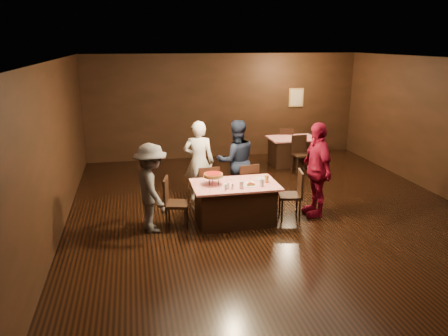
{
  "coord_description": "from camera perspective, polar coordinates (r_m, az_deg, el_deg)",
  "views": [
    {
      "loc": [
        -2.62,
        -7.46,
        3.33
      ],
      "look_at": [
        -0.98,
        0.37,
        1.0
      ],
      "focal_mm": 35.0,
      "sensor_mm": 36.0,
      "label": 1
    }
  ],
  "objects": [
    {
      "name": "room",
      "position": [
        8.0,
        7.5,
        7.53
      ],
      "size": [
        10.0,
        10.04,
        3.02
      ],
      "color": "black",
      "rests_on": "ground"
    },
    {
      "name": "main_table",
      "position": [
        8.28,
        1.42,
        -4.6
      ],
      "size": [
        1.6,
        1.0,
        0.77
      ],
      "primitive_type": "cube",
      "color": "red",
      "rests_on": "ground"
    },
    {
      "name": "back_table",
      "position": [
        12.29,
        8.85,
        2.19
      ],
      "size": [
        1.3,
        0.9,
        0.77
      ],
      "primitive_type": "cube",
      "color": "#B20B1B",
      "rests_on": "ground"
    },
    {
      "name": "chair_far_left",
      "position": [
        8.87,
        -2.21,
        -2.55
      ],
      "size": [
        0.45,
        0.45,
        0.95
      ],
      "primitive_type": "cube",
      "rotation": [
        0.0,
        0.0,
        3.2
      ],
      "color": "black",
      "rests_on": "ground"
    },
    {
      "name": "chair_far_right",
      "position": [
        9.03,
        2.81,
        -2.22
      ],
      "size": [
        0.49,
        0.49,
        0.95
      ],
      "primitive_type": "cube",
      "rotation": [
        0.0,
        0.0,
        3.31
      ],
      "color": "black",
      "rests_on": "ground"
    },
    {
      "name": "chair_end_left",
      "position": [
        8.08,
        -6.22,
        -4.55
      ],
      "size": [
        0.5,
        0.5,
        0.95
      ],
      "primitive_type": "cube",
      "rotation": [
        0.0,
        0.0,
        1.35
      ],
      "color": "black",
      "rests_on": "ground"
    },
    {
      "name": "chair_end_right",
      "position": [
        8.55,
        8.63,
        -3.45
      ],
      "size": [
        0.49,
        0.49,
        0.95
      ],
      "primitive_type": "cube",
      "rotation": [
        0.0,
        0.0,
        -1.77
      ],
      "color": "black",
      "rests_on": "ground"
    },
    {
      "name": "chair_back_near",
      "position": [
        11.64,
        10.07,
        1.79
      ],
      "size": [
        0.43,
        0.43,
        0.95
      ],
      "primitive_type": "cube",
      "rotation": [
        0.0,
        0.0,
        0.02
      ],
      "color": "black",
      "rests_on": "ground"
    },
    {
      "name": "chair_back_far",
      "position": [
        12.82,
        7.93,
        3.22
      ],
      "size": [
        0.49,
        0.49,
        0.95
      ],
      "primitive_type": "cube",
      "rotation": [
        0.0,
        0.0,
        2.96
      ],
      "color": "black",
      "rests_on": "ground"
    },
    {
      "name": "diner_white_jacket",
      "position": [
        9.21,
        -3.3,
        0.8
      ],
      "size": [
        0.73,
        0.58,
        1.76
      ],
      "primitive_type": "imported",
      "rotation": [
        0.0,
        0.0,
        2.87
      ],
      "color": "white",
      "rests_on": "ground"
    },
    {
      "name": "diner_navy_hoodie",
      "position": [
        9.3,
        1.6,
        0.95
      ],
      "size": [
        0.87,
        0.69,
        1.76
      ],
      "primitive_type": "imported",
      "rotation": [
        0.0,
        0.0,
        3.17
      ],
      "color": "black",
      "rests_on": "ground"
    },
    {
      "name": "diner_grey_knit",
      "position": [
        7.88,
        -9.45,
        -2.62
      ],
      "size": [
        0.84,
        1.17,
        1.63
      ],
      "primitive_type": "imported",
      "rotation": [
        0.0,
        0.0,
        1.82
      ],
      "color": "#4C4D50",
      "rests_on": "ground"
    },
    {
      "name": "diner_red_shirt",
      "position": [
        8.69,
        12.0,
        -0.17
      ],
      "size": [
        0.46,
        1.09,
        1.86
      ],
      "primitive_type": "imported",
      "rotation": [
        0.0,
        0.0,
        -1.56
      ],
      "color": "maroon",
      "rests_on": "ground"
    },
    {
      "name": "pizza_stand",
      "position": [
        8.06,
        -1.41,
        -0.92
      ],
      "size": [
        0.38,
        0.38,
        0.22
      ],
      "color": "black",
      "rests_on": "main_table"
    },
    {
      "name": "plate_with_slice",
      "position": [
        8.04,
        3.47,
        -2.18
      ],
      "size": [
        0.25,
        0.25,
        0.06
      ],
      "color": "white",
      "rests_on": "main_table"
    },
    {
      "name": "plate_empty",
      "position": [
        8.42,
        4.85,
        -1.46
      ],
      "size": [
        0.25,
        0.25,
        0.01
      ],
      "primitive_type": "cylinder",
      "color": "white",
      "rests_on": "main_table"
    },
    {
      "name": "glass_front_left",
      "position": [
        7.86,
        2.29,
        -2.24
      ],
      "size": [
        0.08,
        0.08,
        0.14
      ],
      "primitive_type": "cylinder",
      "color": "silver",
      "rests_on": "main_table"
    },
    {
      "name": "glass_front_right",
      "position": [
        8.01,
        4.99,
        -1.93
      ],
      "size": [
        0.08,
        0.08,
        0.14
      ],
      "primitive_type": "cylinder",
      "color": "silver",
      "rests_on": "main_table"
    },
    {
      "name": "glass_amber",
      "position": [
        8.24,
        5.59,
        -1.44
      ],
      "size": [
        0.08,
        0.08,
        0.14
      ],
      "primitive_type": "cylinder",
      "color": "#BF7F26",
      "rests_on": "main_table"
    },
    {
      "name": "condiments",
      "position": [
        7.83,
        0.63,
        -2.46
      ],
      "size": [
        0.17,
        0.1,
        0.09
      ],
      "color": "silver",
      "rests_on": "main_table"
    },
    {
      "name": "napkin_center",
      "position": [
        8.22,
        3.47,
        -1.91
      ],
      "size": [
        0.19,
        0.19,
        0.01
      ],
      "primitive_type": "cube",
      "rotation": [
        0.0,
        0.0,
        0.21
      ],
      "color": "white",
      "rests_on": "main_table"
    },
    {
      "name": "napkin_left",
      "position": [
        8.07,
        0.48,
        -2.23
      ],
      "size": [
        0.21,
        0.21,
        0.01
      ],
      "primitive_type": "cube",
      "rotation": [
        0.0,
        0.0,
        -0.35
      ],
      "color": "white",
      "rests_on": "main_table"
    }
  ]
}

